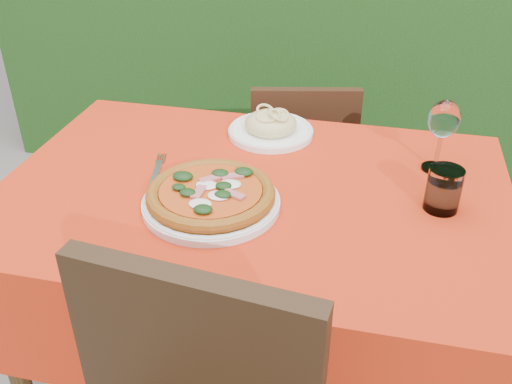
% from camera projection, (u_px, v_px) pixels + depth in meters
% --- Properties ---
extents(dining_table, '(1.26, 0.86, 0.75)m').
position_uv_depth(dining_table, '(253.00, 237.00, 1.49)').
color(dining_table, '#422D15').
rests_on(dining_table, ground).
extents(chair_far, '(0.43, 0.43, 0.80)m').
position_uv_depth(chair_far, '(301.00, 168.00, 2.09)').
color(chair_far, black).
rests_on(chair_far, ground).
extents(pizza_plate, '(0.37, 0.37, 0.06)m').
position_uv_depth(pizza_plate, '(211.00, 196.00, 1.33)').
color(pizza_plate, white).
rests_on(pizza_plate, dining_table).
extents(pasta_plate, '(0.25, 0.25, 0.07)m').
position_uv_depth(pasta_plate, '(271.00, 127.00, 1.65)').
color(pasta_plate, white).
rests_on(pasta_plate, dining_table).
extents(water_glass, '(0.08, 0.08, 0.11)m').
position_uv_depth(water_glass, '(443.00, 191.00, 1.31)').
color(water_glass, white).
rests_on(water_glass, dining_table).
extents(wine_glass, '(0.08, 0.08, 0.19)m').
position_uv_depth(wine_glass, '(444.00, 122.00, 1.42)').
color(wine_glass, white).
rests_on(wine_glass, dining_table).
extents(fork, '(0.07, 0.21, 0.01)m').
position_uv_depth(fork, '(155.00, 176.00, 1.46)').
color(fork, silver).
rests_on(fork, dining_table).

